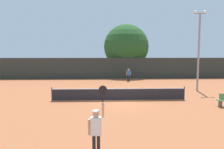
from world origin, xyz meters
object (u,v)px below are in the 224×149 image
Objects in this scene: light_pole at (199,46)px; parked_car_near at (165,69)px; tennis_ball at (154,98)px; player_receiving at (129,74)px; player_serving at (96,127)px; large_tree at (126,47)px.

parked_car_near is (2.04, 18.63, -3.59)m from light_pole.
parked_car_near is (7.05, 21.85, 0.74)m from tennis_ball.
player_receiving is 13.95m from parked_car_near.
light_pole is at bearing 129.43° from player_receiving.
tennis_ball is at bearing 66.40° from player_serving.
light_pole reaches higher than player_serving.
light_pole is 14.35m from large_tree.
parked_car_near is at bearing 83.75° from light_pole.
player_receiving is at bearing 129.43° from light_pole.
large_tree is at bearing 112.80° from light_pole.
large_tree is (3.77, 26.35, 3.44)m from player_serving.
player_receiving is at bearing 80.30° from player_serving.
light_pole reaches higher than parked_car_near.
player_serving is 0.34× the size of light_pole.
tennis_ball is at bearing -88.08° from large_tree.
player_serving is 1.61× the size of player_receiving.
player_serving is 33.72m from parked_car_near.
player_serving is at bearing 80.30° from player_receiving.
player_receiving reaches higher than tennis_ball.
large_tree is (-0.55, 16.46, 4.56)m from tennis_ball.
light_pole is 1.74× the size of parked_car_near.
parked_car_near reaches higher than player_receiving.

